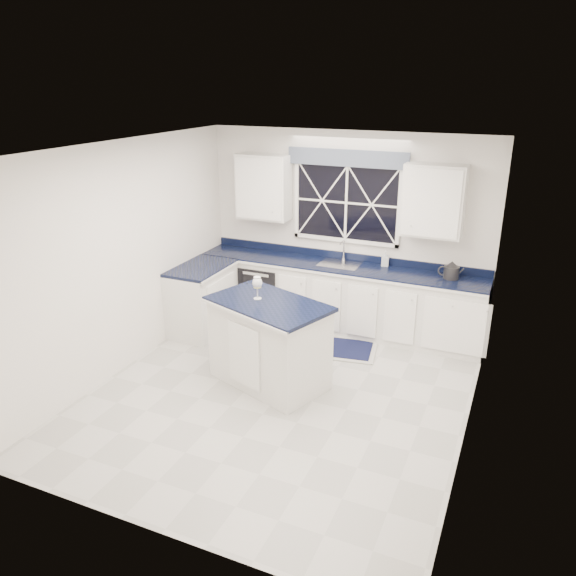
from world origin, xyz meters
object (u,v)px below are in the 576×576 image
at_px(dishwasher, 266,290).
at_px(wine_glass, 257,284).
at_px(island, 269,343).
at_px(faucet, 343,250).
at_px(soap_bottle, 385,258).
at_px(kettle, 451,271).

bearing_deg(dishwasher, wine_glass, -67.16).
bearing_deg(island, dishwasher, 136.42).
height_order(faucet, island, faucet).
height_order(island, soap_bottle, soap_bottle).
bearing_deg(wine_glass, faucet, 78.48).
bearing_deg(faucet, kettle, -5.41).
bearing_deg(island, faucet, 103.04).
relative_size(dishwasher, soap_bottle, 3.94).
distance_m(dishwasher, island, 1.95).
bearing_deg(dishwasher, kettle, 1.19).
relative_size(dishwasher, island, 0.53).
relative_size(faucet, island, 0.20).
xyz_separation_m(faucet, wine_glass, (-0.39, -1.89, 0.08)).
relative_size(island, kettle, 4.77).
distance_m(faucet, island, 2.03).
bearing_deg(island, wine_glass, -174.82).
bearing_deg(faucet, island, -96.77).
height_order(island, wine_glass, wine_glass).
distance_m(faucet, kettle, 1.49).
bearing_deg(wine_glass, island, -14.63).
bearing_deg(soap_bottle, wine_glass, -116.98).
distance_m(island, kettle, 2.54).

